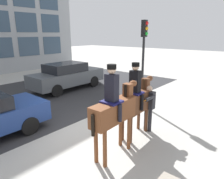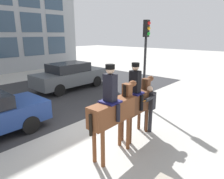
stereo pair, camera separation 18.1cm
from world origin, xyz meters
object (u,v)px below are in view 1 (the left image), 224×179
object	(u,v)px
mounted_horse_companion	(136,99)
pedestrian_bystander	(149,105)
traffic_light	(144,50)
mounted_horse_lead	(114,109)
street_car_far_lane	(67,76)

from	to	relation	value
mounted_horse_companion	pedestrian_bystander	size ratio (longest dim) A/B	1.50
traffic_light	mounted_horse_lead	bearing A→B (deg)	-158.67
mounted_horse_lead	street_car_far_lane	bearing A→B (deg)	60.54
pedestrian_bystander	street_car_far_lane	distance (m)	6.92
mounted_horse_lead	street_car_far_lane	xyz separation A→B (m)	(3.62, 6.70, -0.53)
pedestrian_bystander	mounted_horse_lead	bearing A→B (deg)	-0.29
mounted_horse_lead	pedestrian_bystander	distance (m)	1.93
street_car_far_lane	mounted_horse_lead	bearing A→B (deg)	-118.36
mounted_horse_lead	mounted_horse_companion	bearing A→B (deg)	6.31
pedestrian_bystander	mounted_horse_companion	bearing A→B (deg)	-17.94
pedestrian_bystander	traffic_light	size ratio (longest dim) A/B	0.42
mounted_horse_lead	traffic_light	size ratio (longest dim) A/B	0.66
pedestrian_bystander	traffic_light	bearing A→B (deg)	-144.37
street_car_far_lane	traffic_light	xyz separation A→B (m)	(0.41, -5.13, 1.79)
pedestrian_bystander	street_car_far_lane	bearing A→B (deg)	-105.03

